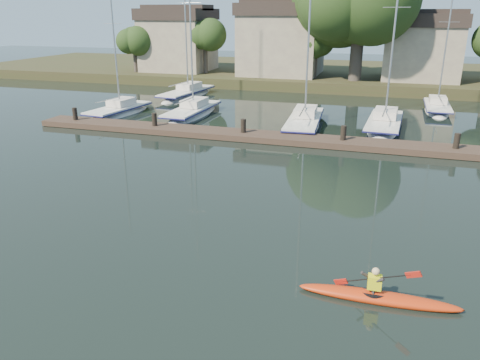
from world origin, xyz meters
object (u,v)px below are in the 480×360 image
(dock, at_px, (291,139))
(sailboat_7, at_px, (436,113))
(sailboat_1, at_px, (192,118))
(sailboat_3, at_px, (383,131))
(kayak, at_px, (378,295))
(sailboat_2, at_px, (304,129))
(sailboat_5, at_px, (187,99))
(sailboat_0, at_px, (119,117))

(dock, bearing_deg, sailboat_7, 54.30)
(sailboat_1, bearing_deg, sailboat_7, 23.52)
(sailboat_3, bearing_deg, sailboat_1, -177.18)
(kayak, distance_m, sailboat_1, 25.00)
(sailboat_2, bearing_deg, dock, -93.94)
(dock, height_order, sailboat_5, sailboat_5)
(dock, xyz_separation_m, sailboat_7, (9.05, 12.59, -0.38))
(dock, distance_m, sailboat_3, 7.39)
(sailboat_3, bearing_deg, sailboat_5, 159.48)
(sailboat_0, height_order, sailboat_3, sailboat_3)
(kayak, relative_size, sailboat_3, 0.32)
(sailboat_7, bearing_deg, sailboat_3, -116.85)
(sailboat_5, distance_m, sailboat_7, 21.39)
(sailboat_1, distance_m, sailboat_2, 8.68)
(sailboat_0, relative_size, sailboat_2, 0.76)
(sailboat_1, relative_size, sailboat_5, 0.92)
(sailboat_0, distance_m, sailboat_3, 19.32)
(sailboat_0, bearing_deg, sailboat_2, 7.98)
(dock, height_order, sailboat_3, sailboat_3)
(sailboat_0, bearing_deg, sailboat_5, 85.71)
(sailboat_1, relative_size, sailboat_2, 0.92)
(sailboat_3, relative_size, sailboat_5, 0.89)
(sailboat_3, relative_size, sailboat_7, 1.15)
(sailboat_0, height_order, sailboat_2, sailboat_2)
(sailboat_0, xyz_separation_m, sailboat_7, (23.14, 8.58, 0.02))
(sailboat_2, bearing_deg, kayak, -78.38)
(sailboat_1, distance_m, sailboat_3, 13.81)
(dock, height_order, sailboat_0, sailboat_0)
(sailboat_2, distance_m, sailboat_7, 12.27)
(kayak, relative_size, dock, 0.13)
(kayak, height_order, sailboat_1, sailboat_1)
(sailboat_3, xyz_separation_m, sailboat_5, (-17.54, 7.65, 0.01))
(sailboat_0, xyz_separation_m, sailboat_5, (1.75, 8.88, 0.00))
(dock, height_order, sailboat_1, sailboat_1)
(dock, relative_size, sailboat_0, 2.97)
(dock, relative_size, sailboat_3, 2.58)
(sailboat_1, bearing_deg, kayak, -54.71)
(sailboat_1, height_order, sailboat_5, sailboat_5)
(kayak, bearing_deg, sailboat_7, 80.98)
(sailboat_1, distance_m, sailboat_7, 19.11)
(kayak, distance_m, sailboat_5, 33.40)
(kayak, xyz_separation_m, sailboat_2, (-5.43, 19.67, -0.35))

